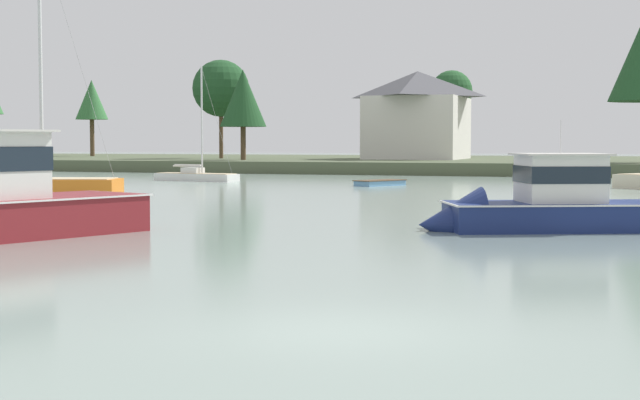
# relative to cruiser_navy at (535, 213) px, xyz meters

# --- Properties ---
(ground_plane) EXTENTS (400.00, 400.00, 0.00)m
(ground_plane) POSITION_rel_cruiser_navy_xyz_m (-0.99, -16.91, -0.53)
(ground_plane) COLOR gray
(far_shore_bank) EXTENTS (162.46, 40.08, 1.02)m
(far_shore_bank) POSITION_rel_cruiser_navy_xyz_m (-0.99, 65.07, -0.02)
(far_shore_bank) COLOR #4C563D
(far_shore_bank) RESTS_ON ground
(cruiser_navy) EXTENTS (8.33, 5.36, 4.36)m
(cruiser_navy) POSITION_rel_cruiser_navy_xyz_m (0.00, 0.00, 0.00)
(cruiser_navy) COLOR navy
(cruiser_navy) RESTS_ON ground
(sailboat_white) EXTENTS (6.42, 2.70, 8.19)m
(sailboat_white) POSITION_rel_cruiser_navy_xyz_m (-26.08, 30.31, -0.34)
(sailboat_white) COLOR white
(sailboat_white) RESTS_ON ground
(sailboat_orange) EXTENTS (9.14, 5.09, 13.70)m
(sailboat_orange) POSITION_rel_cruiser_navy_xyz_m (-25.18, 9.72, -0.26)
(sailboat_orange) COLOR orange
(sailboat_orange) RESTS_ON ground
(dinghy_skyblue) EXTENTS (2.89, 3.71, 0.49)m
(dinghy_skyblue) POSITION_rel_cruiser_navy_xyz_m (-12.19, 27.40, -0.41)
(dinghy_skyblue) COLOR #669ECC
(dinghy_skyblue) RESTS_ON ground
(shore_tree_far_left) EXTENTS (3.70, 3.70, 8.74)m
(shore_tree_far_left) POSITION_rel_cruiser_navy_xyz_m (-56.90, 67.05, 6.88)
(shore_tree_far_left) COLOR brown
(shore_tree_far_left) RESTS_ON far_shore_bank
(shore_tree_center_left) EXTENTS (5.64, 5.64, 9.77)m
(shore_tree_center_left) POSITION_rel_cruiser_navy_xyz_m (-36.62, 57.96, 7.42)
(shore_tree_center_left) COLOR brown
(shore_tree_center_left) RESTS_ON far_shore_bank
(shore_tree_left_mid) EXTENTS (4.18, 4.18, 8.83)m
(shore_tree_left_mid) POSITION_rel_cruiser_navy_xyz_m (-15.12, 66.45, 7.15)
(shore_tree_left_mid) COLOR brown
(shore_tree_left_mid) RESTS_ON far_shore_bank
(shore_tree_far_right) EXTENTS (4.27, 4.27, 8.25)m
(shore_tree_far_right) POSITION_rel_cruiser_navy_xyz_m (-31.48, 51.43, 6.10)
(shore_tree_far_right) COLOR brown
(shore_tree_far_right) RESTS_ON far_shore_bank
(cottage_near_water) EXTENTS (9.45, 10.56, 8.44)m
(cottage_near_water) POSITION_rel_cruiser_navy_xyz_m (-17.49, 61.46, 4.85)
(cottage_near_water) COLOR silver
(cottage_near_water) RESTS_ON far_shore_bank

